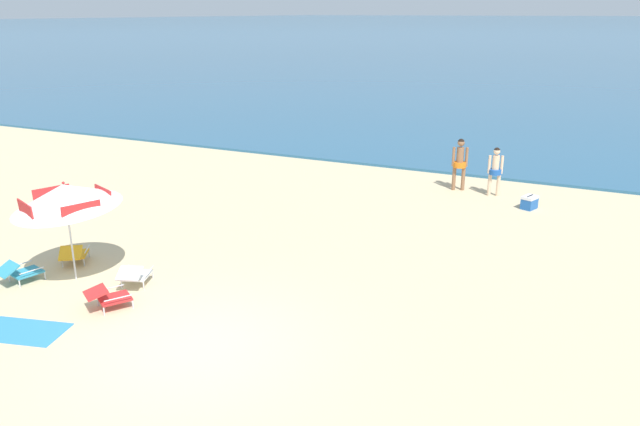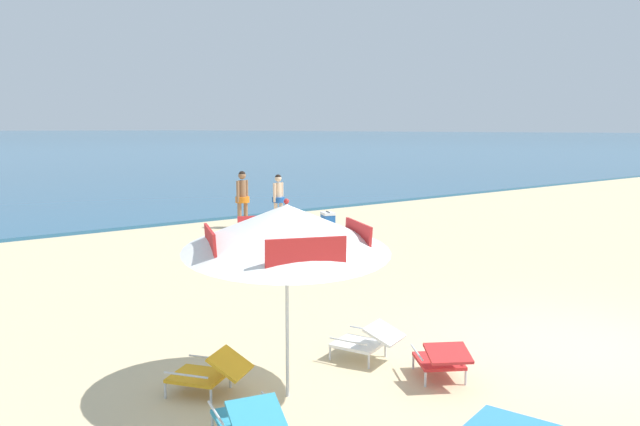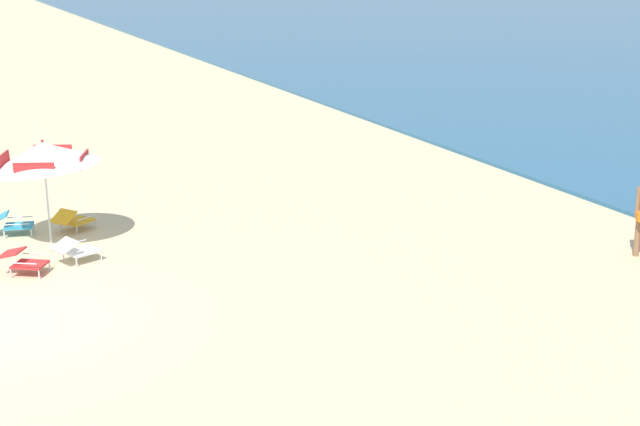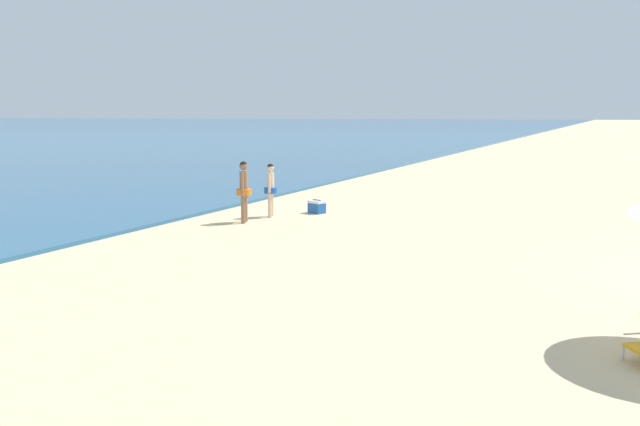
{
  "view_description": "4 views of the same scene",
  "coord_description": "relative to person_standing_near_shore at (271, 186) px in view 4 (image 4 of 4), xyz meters",
  "views": [
    {
      "loc": [
        6.08,
        -7.79,
        5.72
      ],
      "look_at": [
        -0.37,
        5.99,
        0.68
      ],
      "focal_mm": 34.33,
      "sensor_mm": 36.0,
      "label": 1
    },
    {
      "loc": [
        -8.2,
        -4.31,
        3.02
      ],
      "look_at": [
        0.36,
        6.36,
        1.19
      ],
      "focal_mm": 35.54,
      "sensor_mm": 36.0,
      "label": 2
    },
    {
      "loc": [
        15.19,
        -1.5,
        6.23
      ],
      "look_at": [
        -1.68,
        6.45,
        0.7
      ],
      "focal_mm": 51.72,
      "sensor_mm": 36.0,
      "label": 3
    },
    {
      "loc": [
        -13.36,
        2.62,
        3.04
      ],
      "look_at": [
        -0.75,
        8.46,
        0.88
      ],
      "focal_mm": 35.68,
      "sensor_mm": 36.0,
      "label": 4
    }
  ],
  "objects": [
    {
      "name": "person_standing_beside",
      "position": [
        -1.19,
        0.19,
        0.08
      ],
      "size": [
        0.49,
        0.43,
        1.74
      ],
      "color": "#8C6042",
      "rests_on": "ground"
    },
    {
      "name": "person_standing_near_shore",
      "position": [
        0.0,
        0.0,
        0.0
      ],
      "size": [
        0.46,
        0.39,
        1.6
      ],
      "color": "beige",
      "rests_on": "ground"
    },
    {
      "name": "cooler_box",
      "position": [
        1.24,
        -0.94,
        -0.72
      ],
      "size": [
        0.5,
        0.59,
        0.43
      ],
      "color": "#1E56A8",
      "rests_on": "ground"
    }
  ]
}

